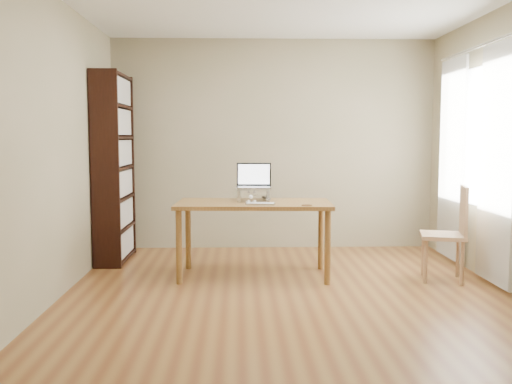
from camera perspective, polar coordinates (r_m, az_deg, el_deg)
name	(u,v)px	position (r m, az deg, el deg)	size (l,w,h in m)	color
room	(293,148)	(4.92, 3.72, 4.41)	(4.04, 4.54, 2.64)	brown
bookshelf	(114,168)	(6.59, -13.98, 2.35)	(0.30, 0.90, 2.10)	black
curtains	(472,159)	(6.15, 20.81, 3.07)	(0.03, 1.90, 2.25)	silver
desk	(254,211)	(5.68, -0.22, -1.89)	(1.56, 0.83, 0.75)	brown
laptop_stand	(254,193)	(5.74, -0.24, -0.10)	(0.32, 0.25, 0.13)	silver
laptop	(253,182)	(5.79, -0.26, 1.06)	(0.36, 0.31, 0.25)	silver
keyboard	(260,204)	(5.45, 0.44, -1.18)	(0.29, 0.16, 0.02)	silver
coaster	(307,205)	(5.41, 5.11, -1.33)	(0.10, 0.10, 0.01)	brown
cat	(254,195)	(5.77, -0.18, -0.32)	(0.23, 0.47, 0.14)	#4D443D
chair	(450,230)	(5.85, 18.85, -3.58)	(0.50, 0.50, 0.93)	#A97D5B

